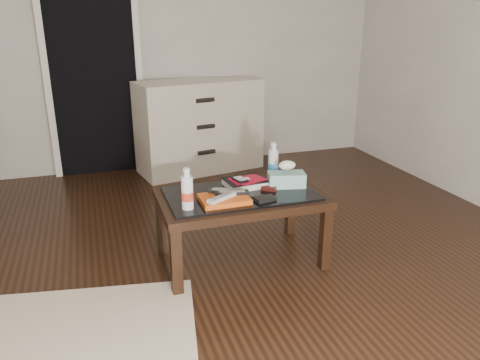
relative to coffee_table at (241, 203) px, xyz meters
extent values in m
plane|color=black|center=(-0.35, -0.30, -0.40)|extent=(5.00, 5.00, 0.00)
plane|color=beige|center=(-0.35, 2.20, 0.95)|extent=(5.00, 0.00, 5.00)
cube|color=black|center=(-0.75, 2.17, 0.60)|extent=(0.80, 0.05, 2.00)
cube|color=silver|center=(-1.17, 2.14, 0.60)|extent=(0.06, 0.04, 2.04)
cube|color=silver|center=(-0.33, 2.14, 0.60)|extent=(0.06, 0.04, 2.04)
cube|color=black|center=(-0.46, -0.26, -0.20)|extent=(0.06, 0.06, 0.40)
cube|color=black|center=(0.46, -0.26, -0.20)|extent=(0.06, 0.06, 0.40)
cube|color=black|center=(-0.46, 0.26, -0.20)|extent=(0.06, 0.06, 0.40)
cube|color=black|center=(0.46, 0.26, -0.20)|extent=(0.06, 0.06, 0.40)
cube|color=black|center=(0.00, 0.00, 0.03)|extent=(1.00, 0.60, 0.05)
cube|color=black|center=(0.00, 0.00, 0.06)|extent=(0.90, 0.50, 0.01)
cube|color=beige|center=(0.20, 1.93, 0.05)|extent=(1.27, 0.72, 0.90)
cylinder|color=black|center=(0.20, 1.67, -0.15)|extent=(0.18, 0.07, 0.04)
cylinder|color=black|center=(0.20, 1.67, 0.10)|extent=(0.18, 0.07, 0.04)
cylinder|color=black|center=(0.20, 1.67, 0.35)|extent=(0.18, 0.07, 0.04)
cube|color=#C54D12|center=(-0.14, -0.10, 0.08)|extent=(0.28, 0.21, 0.03)
cube|color=silver|center=(-0.16, -0.14, 0.11)|extent=(0.20, 0.15, 0.02)
cube|color=black|center=(-0.08, -0.08, 0.11)|extent=(0.21, 0.09, 0.02)
cube|color=black|center=(-0.11, -0.04, 0.11)|extent=(0.20, 0.13, 0.02)
cube|color=black|center=(0.06, 0.10, 0.09)|extent=(0.27, 0.23, 0.05)
cube|color=#AE0B24|center=(0.07, 0.10, 0.11)|extent=(0.21, 0.16, 0.01)
cube|color=black|center=(0.02, 0.08, 0.12)|extent=(0.09, 0.12, 0.02)
cube|color=black|center=(0.18, -0.01, 0.08)|extent=(0.10, 0.09, 0.02)
cube|color=black|center=(0.10, -0.16, 0.07)|extent=(0.13, 0.09, 0.02)
cylinder|color=white|center=(-0.36, -0.14, 0.18)|extent=(0.08, 0.08, 0.24)
cylinder|color=white|center=(0.30, 0.21, 0.18)|extent=(0.07, 0.07, 0.24)
cube|color=teal|center=(0.31, 0.02, 0.11)|extent=(0.25, 0.17, 0.09)
camera|label=1|loc=(-0.84, -2.54, 1.09)|focal=35.00mm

